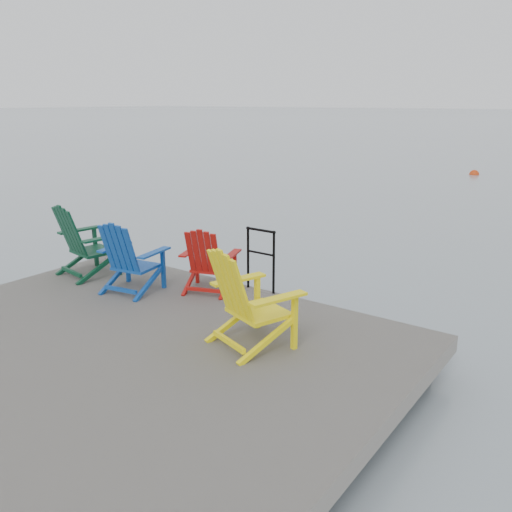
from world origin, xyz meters
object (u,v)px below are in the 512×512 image
Objects in this scene: chair_yellow at (248,298)px; chair_red at (208,259)px; chair_blue at (129,257)px; buoy_b at (474,175)px; handrail at (261,254)px; chair_green at (84,240)px.

chair_red is at bearing 163.63° from chair_yellow.
chair_blue is 2.42m from chair_yellow.
chair_red is 2.26× the size of buoy_b.
buoy_b is (-2.70, 20.11, -1.06)m from chair_yellow.
buoy_b is (-0.31, 19.66, -1.02)m from chair_blue.
handrail is at bearing 28.03° from chair_blue.
chair_green reaches higher than chair_red.
chair_red is (0.88, 0.65, -0.05)m from chair_blue.
chair_blue reaches higher than chair_red.
chair_red is at bearing -86.40° from buoy_b.
chair_green is (-2.58, -1.00, 0.02)m from handrail.
chair_green is 0.99× the size of chair_yellow.
chair_red is at bearing 24.48° from chair_green.
chair_yellow is (3.51, -0.55, 0.01)m from chair_green.
chair_yellow reaches higher than handrail.
handrail is 0.81× the size of chair_green.
chair_red reaches higher than handrail.
chair_red reaches higher than buoy_b.
chair_blue is (1.13, -0.11, -0.04)m from chair_green.
chair_yellow is (2.38, -0.44, 0.05)m from chair_blue.
chair_blue is (-1.46, -1.11, -0.03)m from handrail.
handrail is at bearing 140.44° from chair_yellow.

